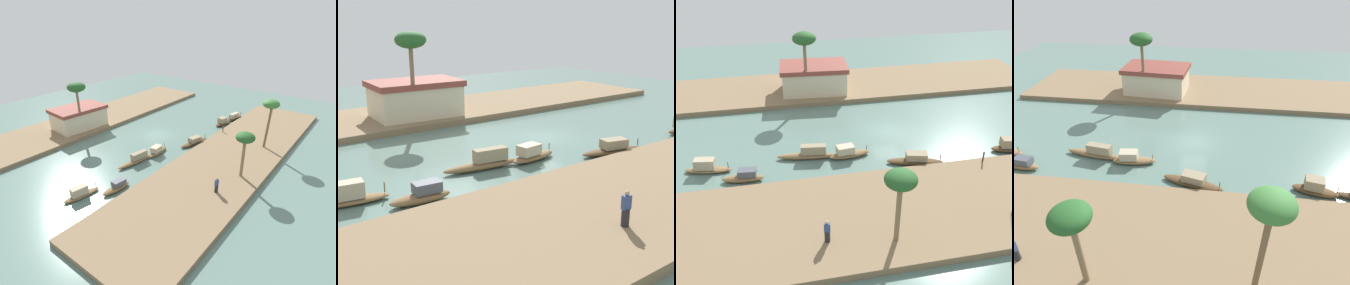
# 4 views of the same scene
# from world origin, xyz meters

# --- Properties ---
(river_water) EXTENTS (71.04, 71.04, 0.00)m
(river_water) POSITION_xyz_m (0.00, 0.00, 0.00)
(river_water) COLOR slate
(river_water) RESTS_ON ground
(riverbank_left) EXTENTS (45.56, 10.52, 0.52)m
(riverbank_left) POSITION_xyz_m (0.00, -12.74, 0.26)
(riverbank_left) COLOR #846B4C
(riverbank_left) RESTS_ON ground
(riverbank_right) EXTENTS (45.56, 10.52, 0.52)m
(riverbank_right) POSITION_xyz_m (0.00, 12.74, 0.26)
(riverbank_right) COLOR #846B4C
(riverbank_right) RESTS_ON ground
(sampan_downstream_large) EXTENTS (3.44, 1.30, 1.10)m
(sampan_downstream_large) POSITION_xyz_m (-14.05, -6.07, 0.42)
(sampan_downstream_large) COLOR brown
(sampan_downstream_large) RESTS_ON river_water
(sampan_upstream_small) EXTENTS (5.34, 1.61, 1.31)m
(sampan_upstream_small) POSITION_xyz_m (-8.39, -3.62, 0.48)
(sampan_upstream_small) COLOR brown
(sampan_upstream_small) RESTS_ON river_water
(sampan_foreground) EXTENTS (3.51, 1.80, 1.34)m
(sampan_foreground) POSITION_xyz_m (9.84, -6.13, 0.50)
(sampan_foreground) COLOR brown
(sampan_foreground) RESTS_ON river_water
(sampan_near_left_bank) EXTENTS (3.82, 1.49, 1.19)m
(sampan_near_left_bank) POSITION_xyz_m (-4.91, -4.12, 0.45)
(sampan_near_left_bank) COLOR brown
(sampan_near_left_bank) RESTS_ON river_water
(sampan_midstream) EXTENTS (4.03, 1.63, 1.25)m
(sampan_midstream) POSITION_xyz_m (-17.17, -4.02, 0.47)
(sampan_midstream) COLOR brown
(sampan_midstream) RESTS_ON river_water
(sampan_open_hull) EXTENTS (4.46, 1.57, 1.15)m
(sampan_open_hull) POSITION_xyz_m (13.49, -6.48, 0.44)
(sampan_open_hull) COLOR #47331E
(sampan_open_hull) RESTS_ON river_water
(sampan_with_red_awning) EXTENTS (5.06, 2.26, 1.10)m
(sampan_with_red_awning) POSITION_xyz_m (0.62, -6.42, 0.40)
(sampan_with_red_awning) COLOR brown
(sampan_with_red_awning) RESTS_ON river_water
(person_on_near_bank) EXTENTS (0.45, 0.42, 1.67)m
(person_on_near_bank) POSITION_xyz_m (-8.65, -14.92, 1.24)
(person_on_near_bank) COLOR #232328
(person_on_near_bank) RESTS_ON riverbank_left
(mooring_post) EXTENTS (0.14, 0.14, 0.98)m
(mooring_post) POSITION_xyz_m (6.07, -8.10, 1.01)
(mooring_post) COLOR #4C3823
(mooring_post) RESTS_ON riverbank_left
(palm_tree_left_near) EXTENTS (2.06, 2.06, 5.27)m
(palm_tree_left_near) POSITION_xyz_m (-4.21, -15.62, 4.98)
(palm_tree_left_near) COLOR #7F6647
(palm_tree_left_near) RESTS_ON riverbank_left
(palm_tree_left_far) EXTENTS (2.11, 2.11, 6.66)m
(palm_tree_left_far) POSITION_xyz_m (4.70, -15.11, 6.27)
(palm_tree_left_far) COLOR brown
(palm_tree_left_far) RESTS_ON riverbank_left
(palm_tree_right_tall) EXTENTS (2.62, 2.62, 7.66)m
(palm_tree_right_tall) POSITION_xyz_m (-6.97, 9.11, 7.17)
(palm_tree_right_tall) COLOR #7F6647
(palm_tree_right_tall) RESTS_ON riverbank_right
(riverside_building) EXTENTS (8.24, 5.65, 3.25)m
(riverside_building) POSITION_xyz_m (-5.82, 11.15, 2.17)
(riverside_building) COLOR beige
(riverside_building) RESTS_ON riverbank_right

